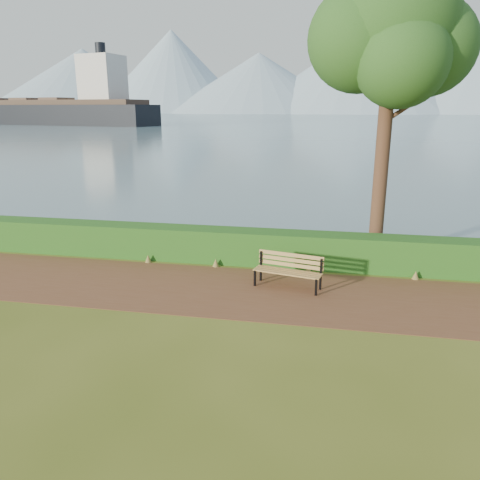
# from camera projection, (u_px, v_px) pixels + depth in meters

# --- Properties ---
(ground) EXTENTS (140.00, 140.00, 0.00)m
(ground) POSITION_uv_depth(u_px,v_px,m) (239.00, 296.00, 11.63)
(ground) COLOR #4B5719
(ground) RESTS_ON ground
(path) EXTENTS (40.00, 3.40, 0.01)m
(path) POSITION_uv_depth(u_px,v_px,m) (241.00, 291.00, 11.91)
(path) COLOR brown
(path) RESTS_ON ground
(hedge) EXTENTS (32.00, 0.85, 1.00)m
(hedge) POSITION_uv_depth(u_px,v_px,m) (256.00, 247.00, 13.95)
(hedge) COLOR #174C15
(hedge) RESTS_ON ground
(water) EXTENTS (700.00, 510.00, 0.00)m
(water) POSITION_uv_depth(u_px,v_px,m) (329.00, 116.00, 257.25)
(water) COLOR slate
(water) RESTS_ON ground
(mountains) EXTENTS (585.00, 190.00, 70.00)m
(mountains) POSITION_uv_depth(u_px,v_px,m) (321.00, 79.00, 389.33)
(mountains) COLOR #849EB1
(mountains) RESTS_ON ground
(bench) EXTENTS (1.82, 0.89, 0.88)m
(bench) POSITION_uv_depth(u_px,v_px,m) (289.00, 268.00, 12.08)
(bench) COLOR black
(bench) RESTS_ON ground
(tree) EXTENTS (4.52, 3.74, 8.72)m
(tree) POSITION_uv_depth(u_px,v_px,m) (392.00, 31.00, 12.47)
(tree) COLOR #3D2319
(tree) RESTS_ON ground
(cargo_ship) EXTENTS (73.29, 25.11, 21.99)m
(cargo_ship) POSITION_uv_depth(u_px,v_px,m) (43.00, 112.00, 127.11)
(cargo_ship) COLOR black
(cargo_ship) RESTS_ON ground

